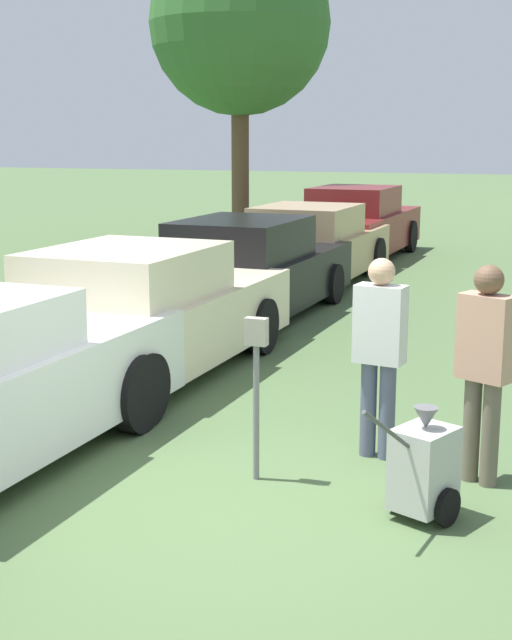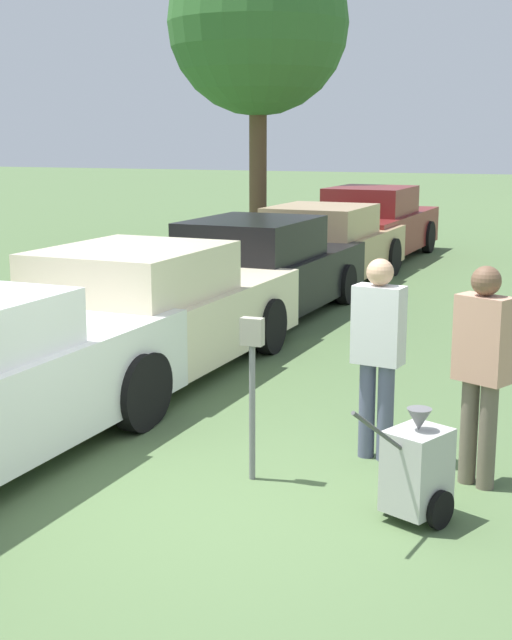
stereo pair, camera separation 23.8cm
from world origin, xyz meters
TOP-DOWN VIEW (x-y plane):
  - ground_plane at (0.00, 0.00)m, footprint 120.00×120.00m
  - parked_car_cream at (-2.37, 3.09)m, footprint 2.20×5.07m
  - parked_car_black at (-2.37, 6.69)m, footprint 2.11×5.22m
  - parked_car_tan at (-2.37, 10.10)m, footprint 2.16×4.85m
  - parked_car_maroon at (-2.37, 13.80)m, footprint 2.16×5.09m
  - parking_meter at (-0.01, 0.62)m, footprint 0.18×0.09m
  - person_worker at (0.80, 1.46)m, footprint 0.45×0.28m
  - person_supervisor at (1.70, 1.16)m, footprint 0.47×0.38m
  - equipment_cart at (1.38, 0.32)m, footprint 0.59×0.98m
  - shade_tree at (-5.75, 15.40)m, footprint 4.43×4.43m

SIDE VIEW (x-z plane):
  - ground_plane at x=0.00m, z-range 0.00..0.00m
  - equipment_cart at x=1.38m, z-range -0.11..0.89m
  - parked_car_tan at x=-2.37m, z-range -0.05..1.42m
  - parked_car_black at x=-2.37m, z-range -0.07..1.46m
  - parked_car_cream at x=-2.37m, z-range -0.05..1.47m
  - parked_car_maroon at x=-2.37m, z-range -0.06..1.56m
  - parking_meter at x=-0.01m, z-range 0.27..1.61m
  - person_worker at x=0.80m, z-range 0.12..1.87m
  - person_supervisor at x=1.70m, z-range 0.13..1.90m
  - shade_tree at x=-5.75m, z-range 1.57..9.20m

